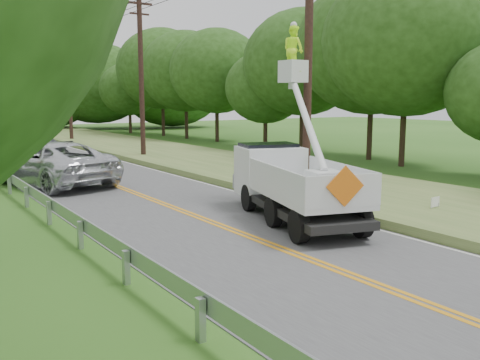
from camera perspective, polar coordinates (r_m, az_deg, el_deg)
ground at (r=10.26m, az=19.57°, el=-12.70°), size 140.00×140.00×0.00m
road at (r=21.38m, az=-12.08°, el=-1.18°), size 7.20×96.00×0.03m
guardrail at (r=21.05m, az=-23.26°, el=-0.37°), size 0.18×48.00×0.77m
utility_poles at (r=26.00m, az=-4.55°, el=12.39°), size 1.60×43.30×10.00m
tall_grass_verge at (r=24.84m, az=3.26°, el=0.73°), size 7.00×96.00×0.30m
treeline_right at (r=37.95m, az=3.78°, el=12.55°), size 10.50×54.23×10.72m
bucket_truck at (r=16.70m, az=5.04°, el=1.22°), size 4.33×6.53×6.20m
suv_silver at (r=23.61m, az=-19.93°, el=1.73°), size 4.62×7.23×1.86m
suv_darkgrey at (r=28.54m, az=-21.79°, el=2.68°), size 2.88×6.19×1.75m
yard_sign at (r=17.40m, az=20.62°, el=-2.36°), size 0.44×0.07×0.64m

